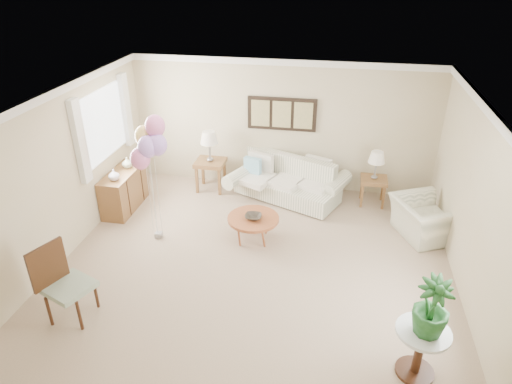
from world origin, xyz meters
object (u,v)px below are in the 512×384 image
coffee_table (253,219)px  armchair (423,219)px  balloon_cluster (149,143)px  sofa (288,183)px  accent_chair (62,281)px

coffee_table → armchair: armchair is taller
balloon_cluster → sofa: bearing=43.3°
coffee_table → accent_chair: bearing=-132.7°
sofa → coffee_table: bearing=-103.2°
balloon_cluster → armchair: bearing=11.6°
sofa → balloon_cluster: 3.04m
armchair → balloon_cluster: size_ratio=0.47×
coffee_table → balloon_cluster: bearing=-171.4°
armchair → sofa: bearing=43.8°
armchair → accent_chair: (-4.89, -2.91, 0.24)m
sofa → armchair: (2.43, -0.95, 0.01)m
armchair → accent_chair: size_ratio=0.92×
sofa → armchair: 2.61m
sofa → accent_chair: 4.58m
armchair → balloon_cluster: (-4.40, -0.90, 1.40)m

